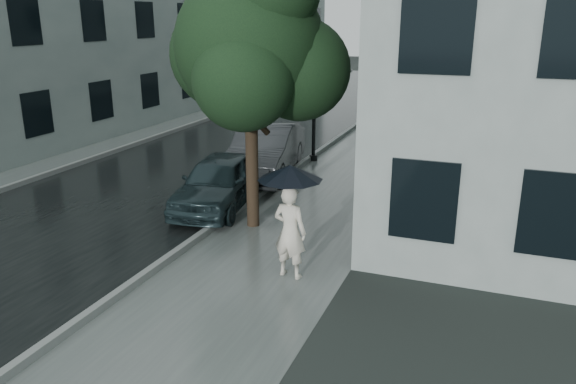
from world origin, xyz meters
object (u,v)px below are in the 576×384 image
at_px(lamp_post, 310,81).
at_px(car_far, 266,151).
at_px(car_near, 219,181).
at_px(street_tree, 252,43).
at_px(pedestrian, 290,232).

xyz_separation_m(lamp_post, car_far, (-0.64, -2.30, -1.92)).
bearing_deg(car_far, car_near, -98.74).
bearing_deg(car_far, street_tree, -80.05).
distance_m(street_tree, lamp_post, 6.55).
bearing_deg(car_near, car_far, 83.11).
bearing_deg(car_near, lamp_post, 76.04).
relative_size(pedestrian, car_far, 0.38).
relative_size(pedestrian, car_near, 0.45).
distance_m(car_near, car_far, 3.22).
bearing_deg(lamp_post, car_near, -101.23).
xyz_separation_m(pedestrian, car_near, (-3.17, 3.19, -0.23)).
distance_m(pedestrian, lamp_post, 9.25).
height_order(street_tree, lamp_post, street_tree).
height_order(pedestrian, car_near, pedestrian).
bearing_deg(pedestrian, car_near, -37.29).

